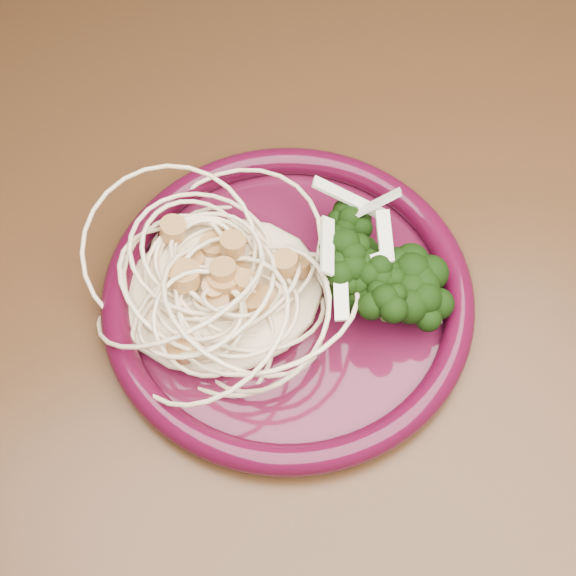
# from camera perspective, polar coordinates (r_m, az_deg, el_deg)

# --- Properties ---
(dining_table) EXTENTS (1.20, 0.80, 0.75)m
(dining_table) POSITION_cam_1_polar(r_m,az_deg,el_deg) (0.64, -1.28, -6.70)
(dining_table) COLOR #472814
(dining_table) RESTS_ON ground
(dinner_plate) EXTENTS (0.33, 0.33, 0.02)m
(dinner_plate) POSITION_cam_1_polar(r_m,az_deg,el_deg) (0.55, 0.00, -0.56)
(dinner_plate) COLOR #450C20
(dinner_plate) RESTS_ON dining_table
(spaghetti_pile) EXTENTS (0.18, 0.17, 0.03)m
(spaghetti_pile) POSITION_cam_1_polar(r_m,az_deg,el_deg) (0.55, -4.76, 0.22)
(spaghetti_pile) COLOR beige
(spaghetti_pile) RESTS_ON dinner_plate
(scallop_cluster) EXTENTS (0.15, 0.15, 0.04)m
(scallop_cluster) POSITION_cam_1_polar(r_m,az_deg,el_deg) (0.52, -5.04, 2.22)
(scallop_cluster) COLOR tan
(scallop_cluster) RESTS_ON spaghetti_pile
(broccoli_pile) EXTENTS (0.13, 0.16, 0.05)m
(broccoli_pile) POSITION_cam_1_polar(r_m,az_deg,el_deg) (0.54, 5.90, 0.33)
(broccoli_pile) COLOR black
(broccoli_pile) RESTS_ON dinner_plate
(onion_garnish) EXTENTS (0.09, 0.10, 0.05)m
(onion_garnish) POSITION_cam_1_polar(r_m,az_deg,el_deg) (0.51, 6.19, 2.04)
(onion_garnish) COLOR #EEEEC9
(onion_garnish) RESTS_ON broccoli_pile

